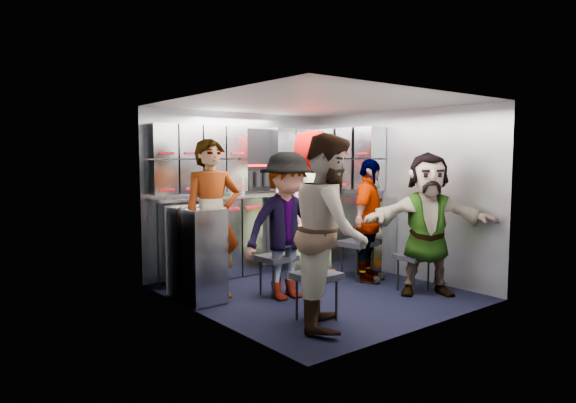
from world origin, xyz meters
TOP-DOWN VIEW (x-y plane):
  - floor at (0.00, 0.00)m, footprint 3.00×3.00m
  - wall_back at (0.00, 1.50)m, footprint 2.80×0.04m
  - wall_left at (-1.40, 0.00)m, footprint 0.04×3.00m
  - wall_right at (1.40, 0.00)m, footprint 0.04×3.00m
  - ceiling at (0.00, 0.00)m, footprint 2.80×3.00m
  - cart_bank_back at (0.00, 1.29)m, footprint 2.68×0.38m
  - cart_bank_left at (-1.19, 0.56)m, footprint 0.38×0.76m
  - counter at (0.00, 1.29)m, footprint 2.68×0.42m
  - locker_bank_back at (0.00, 1.35)m, footprint 2.68×0.28m
  - locker_bank_right at (1.25, 0.70)m, footprint 0.28×1.00m
  - right_cabinet at (1.25, 0.60)m, footprint 0.28×1.20m
  - coffee_niche at (0.18, 1.41)m, footprint 0.46×0.16m
  - red_latch_strip at (0.00, 1.09)m, footprint 2.60×0.02m
  - jump_seat_near_left at (-0.64, -0.74)m, footprint 0.40×0.38m
  - jump_seat_mid_left at (-0.40, 0.19)m, footprint 0.38×0.36m
  - jump_seat_center at (0.44, 0.76)m, footprint 0.41×0.39m
  - jump_seat_mid_right at (0.85, 0.17)m, footprint 0.45×0.43m
  - jump_seat_near_right at (0.92, -0.64)m, footprint 0.37×0.35m
  - attendant_standing at (-1.01, 0.53)m, footprint 0.70×0.54m
  - attendant_arc_a at (-0.64, -0.92)m, footprint 1.05×1.06m
  - attendant_arc_b at (-0.40, 0.01)m, footprint 1.06×0.67m
  - attendant_arc_c at (0.44, 0.58)m, footprint 1.04×0.84m
  - attendant_arc_d at (0.85, -0.01)m, footprint 0.94×0.73m
  - attendant_arc_e at (0.92, -0.82)m, footprint 1.43×1.27m
  - bottle_left at (-0.16, 1.24)m, footprint 0.07×0.07m
  - bottle_mid at (-0.57, 1.24)m, footprint 0.07×0.07m
  - bottle_right at (0.43, 1.24)m, footprint 0.07×0.07m
  - cup_left at (-0.29, 1.23)m, footprint 0.08×0.08m
  - cup_right at (0.43, 1.23)m, footprint 0.07×0.07m

SIDE VIEW (x-z plane):
  - floor at x=0.00m, z-range 0.00..0.00m
  - jump_seat_center at x=0.44m, z-range 0.16..0.58m
  - jump_seat_near_right at x=0.92m, z-range 0.16..0.58m
  - jump_seat_mid_left at x=-0.40m, z-range 0.17..0.61m
  - jump_seat_near_left at x=-0.64m, z-range 0.17..0.62m
  - jump_seat_mid_right at x=0.85m, z-range 0.18..0.66m
  - cart_bank_back at x=0.00m, z-range 0.00..0.99m
  - cart_bank_left at x=-1.19m, z-range 0.00..0.99m
  - right_cabinet at x=1.25m, z-range 0.00..1.00m
  - attendant_arc_d at x=0.85m, z-range 0.00..1.49m
  - attendant_arc_e at x=0.92m, z-range 0.00..1.57m
  - attendant_arc_b at x=-0.40m, z-range 0.00..1.57m
  - attendant_standing at x=-1.01m, z-range 0.00..1.71m
  - attendant_arc_a at x=-0.64m, z-range 0.00..1.73m
  - red_latch_strip at x=0.00m, z-range 0.86..0.90m
  - attendant_arc_c at x=0.44m, z-range 0.00..1.85m
  - counter at x=0.00m, z-range 1.00..1.03m
  - wall_back at x=0.00m, z-range 0.00..2.10m
  - wall_left at x=-1.40m, z-range 0.00..2.10m
  - wall_right at x=1.40m, z-range 0.00..2.10m
  - cup_left at x=-0.29m, z-range 1.03..1.12m
  - cup_right at x=0.43m, z-range 1.03..1.12m
  - bottle_mid at x=-0.57m, z-range 1.03..1.26m
  - bottle_left at x=-0.16m, z-range 1.03..1.26m
  - bottle_right at x=0.43m, z-range 1.03..1.30m
  - coffee_niche at x=0.18m, z-range 1.05..1.89m
  - locker_bank_back at x=0.00m, z-range 1.08..1.90m
  - locker_bank_right at x=1.25m, z-range 1.08..1.90m
  - ceiling at x=0.00m, z-range 2.09..2.11m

